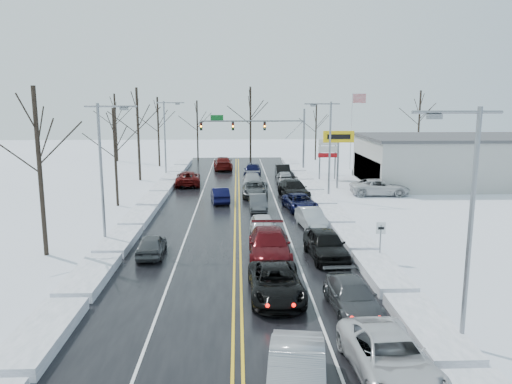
{
  "coord_description": "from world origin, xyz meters",
  "views": [
    {
      "loc": [
        0.04,
        -35.26,
        9.26
      ],
      "look_at": [
        1.39,
        0.77,
        2.5
      ],
      "focal_mm": 35.0,
      "sensor_mm": 36.0,
      "label": 1
    }
  ],
  "objects_px": {
    "dealership_building": "(457,160)",
    "oncoming_car_0": "(220,202)",
    "flagpole": "(353,125)",
    "traffic_signal_mast": "(264,129)",
    "tires_plus_sign": "(338,141)"
  },
  "relations": [
    {
      "from": "dealership_building",
      "to": "oncoming_car_0",
      "type": "relative_size",
      "value": 4.86
    },
    {
      "from": "dealership_building",
      "to": "oncoming_car_0",
      "type": "bearing_deg",
      "value": -160.86
    },
    {
      "from": "dealership_building",
      "to": "oncoming_car_0",
      "type": "height_order",
      "value": "dealership_building"
    },
    {
      "from": "flagpole",
      "to": "oncoming_car_0",
      "type": "xyz_separation_m",
      "value": [
        -16.74,
        -20.87,
        -5.93
      ]
    },
    {
      "from": "oncoming_car_0",
      "to": "dealership_building",
      "type": "bearing_deg",
      "value": -168.19
    },
    {
      "from": "dealership_building",
      "to": "oncoming_car_0",
      "type": "xyz_separation_m",
      "value": [
        -25.54,
        -8.86,
        -2.66
      ]
    },
    {
      "from": "flagpole",
      "to": "dealership_building",
      "type": "relative_size",
      "value": 0.49
    },
    {
      "from": "traffic_signal_mast",
      "to": "tires_plus_sign",
      "type": "relative_size",
      "value": 2.21
    },
    {
      "from": "traffic_signal_mast",
      "to": "dealership_building",
      "type": "relative_size",
      "value": 0.65
    },
    {
      "from": "flagpole",
      "to": "dealership_building",
      "type": "height_order",
      "value": "flagpole"
    },
    {
      "from": "flagpole",
      "to": "dealership_building",
      "type": "distance_m",
      "value": 15.24
    },
    {
      "from": "flagpole",
      "to": "oncoming_car_0",
      "type": "height_order",
      "value": "flagpole"
    },
    {
      "from": "tires_plus_sign",
      "to": "flagpole",
      "type": "height_order",
      "value": "flagpole"
    },
    {
      "from": "tires_plus_sign",
      "to": "oncoming_car_0",
      "type": "height_order",
      "value": "tires_plus_sign"
    },
    {
      "from": "tires_plus_sign",
      "to": "flagpole",
      "type": "distance_m",
      "value": 14.79
    }
  ]
}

